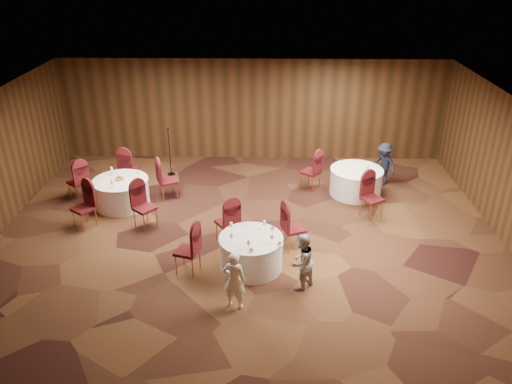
{
  "coord_description": "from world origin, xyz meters",
  "views": [
    {
      "loc": [
        0.42,
        -10.2,
        6.26
      ],
      "look_at": [
        0.2,
        0.2,
        1.1
      ],
      "focal_mm": 35.0,
      "sensor_mm": 36.0,
      "label": 1
    }
  ],
  "objects_px": {
    "man_c": "(384,164)",
    "woman_b": "(301,262)",
    "table_main": "(251,252)",
    "mic_stand": "(170,162)",
    "table_right": "(356,181)",
    "table_left": "(122,192)",
    "woman_a": "(234,280)"
  },
  "relations": [
    {
      "from": "table_left",
      "to": "man_c",
      "type": "distance_m",
      "value": 7.37
    },
    {
      "from": "mic_stand",
      "to": "man_c",
      "type": "height_order",
      "value": "mic_stand"
    },
    {
      "from": "table_main",
      "to": "table_left",
      "type": "xyz_separation_m",
      "value": [
        -3.52,
        2.8,
        0.0
      ]
    },
    {
      "from": "mic_stand",
      "to": "man_c",
      "type": "xyz_separation_m",
      "value": [
        6.27,
        -0.53,
        0.21
      ]
    },
    {
      "from": "table_left",
      "to": "table_main",
      "type": "bearing_deg",
      "value": -38.51
    },
    {
      "from": "table_left",
      "to": "mic_stand",
      "type": "height_order",
      "value": "mic_stand"
    },
    {
      "from": "table_right",
      "to": "woman_a",
      "type": "relative_size",
      "value": 1.18
    },
    {
      "from": "mic_stand",
      "to": "man_c",
      "type": "bearing_deg",
      "value": -4.81
    },
    {
      "from": "man_c",
      "to": "woman_b",
      "type": "bearing_deg",
      "value": -67.61
    },
    {
      "from": "table_main",
      "to": "man_c",
      "type": "bearing_deg",
      "value": 49.36
    },
    {
      "from": "table_main",
      "to": "mic_stand",
      "type": "xyz_separation_m",
      "value": [
        -2.58,
        4.83,
        0.04
      ]
    },
    {
      "from": "woman_a",
      "to": "man_c",
      "type": "bearing_deg",
      "value": -111.25
    },
    {
      "from": "table_main",
      "to": "table_right",
      "type": "height_order",
      "value": "same"
    },
    {
      "from": "table_main",
      "to": "mic_stand",
      "type": "height_order",
      "value": "mic_stand"
    },
    {
      "from": "mic_stand",
      "to": "table_right",
      "type": "bearing_deg",
      "value": -12.55
    },
    {
      "from": "woman_a",
      "to": "man_c",
      "type": "height_order",
      "value": "man_c"
    },
    {
      "from": "table_main",
      "to": "woman_b",
      "type": "bearing_deg",
      "value": -33.58
    },
    {
      "from": "woman_a",
      "to": "woman_b",
      "type": "distance_m",
      "value": 1.45
    },
    {
      "from": "table_main",
      "to": "mic_stand",
      "type": "relative_size",
      "value": 0.94
    },
    {
      "from": "table_right",
      "to": "man_c",
      "type": "xyz_separation_m",
      "value": [
        0.89,
        0.67,
        0.25
      ]
    },
    {
      "from": "table_left",
      "to": "woman_a",
      "type": "xyz_separation_m",
      "value": [
        3.25,
        -4.13,
        0.24
      ]
    },
    {
      "from": "table_right",
      "to": "mic_stand",
      "type": "relative_size",
      "value": 0.99
    },
    {
      "from": "woman_a",
      "to": "woman_b",
      "type": "bearing_deg",
      "value": -139.77
    },
    {
      "from": "woman_a",
      "to": "table_main",
      "type": "bearing_deg",
      "value": -87.64
    },
    {
      "from": "table_left",
      "to": "woman_a",
      "type": "bearing_deg",
      "value": -51.75
    },
    {
      "from": "table_left",
      "to": "man_c",
      "type": "relative_size",
      "value": 1.16
    },
    {
      "from": "mic_stand",
      "to": "woman_a",
      "type": "relative_size",
      "value": 1.19
    },
    {
      "from": "mic_stand",
      "to": "man_c",
      "type": "distance_m",
      "value": 6.29
    },
    {
      "from": "mic_stand",
      "to": "man_c",
      "type": "relative_size",
      "value": 1.16
    },
    {
      "from": "woman_b",
      "to": "man_c",
      "type": "height_order",
      "value": "man_c"
    },
    {
      "from": "table_main",
      "to": "man_c",
      "type": "distance_m",
      "value": 5.67
    },
    {
      "from": "woman_a",
      "to": "mic_stand",
      "type": "bearing_deg",
      "value": -55.53
    }
  ]
}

